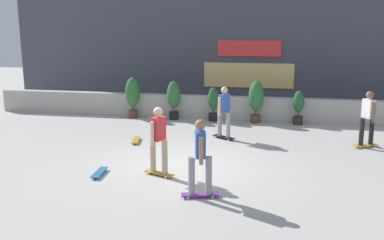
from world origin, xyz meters
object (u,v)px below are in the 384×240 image
object	(u,v)px
potted_plant_0	(133,94)
potted_plant_4	(298,106)
potted_plant_1	(174,97)
skateboard_near_camera	(136,140)
skateboard_aside	(99,172)
potted_plant_3	(256,98)
skater_far_left	(224,110)
skater_by_wall_right	(368,116)
skater_mid_plaza	(200,155)
skater_by_wall_left	(158,138)
potted_plant_2	(213,102)

from	to	relation	value
potted_plant_0	potted_plant_4	distance (m)	6.36
potted_plant_0	potted_plant_1	xyz separation A→B (m)	(1.65, 0.00, -0.07)
skateboard_near_camera	skateboard_aside	xyz separation A→B (m)	(0.08, -3.11, 0.00)
potted_plant_3	potted_plant_4	world-z (taller)	potted_plant_3
potted_plant_3	skater_far_left	xyz separation A→B (m)	(-0.89, -2.61, 0.01)
potted_plant_3	skateboard_near_camera	xyz separation A→B (m)	(-3.55, -3.51, -0.87)
skateboard_near_camera	skater_by_wall_right	bearing A→B (deg)	6.07
skater_mid_plaza	potted_plant_0	bearing A→B (deg)	117.95
potted_plant_4	skater_far_left	world-z (taller)	skater_far_left
potted_plant_0	skater_by_wall_left	world-z (taller)	skater_by_wall_left
potted_plant_2	skateboard_near_camera	distance (m)	4.06
skater_by_wall_left	potted_plant_2	bearing A→B (deg)	86.33
potted_plant_0	skater_mid_plaza	size ratio (longest dim) A/B	0.94
potted_plant_1	skater_mid_plaza	xyz separation A→B (m)	(2.36, -7.55, 0.07)
potted_plant_3	potted_plant_4	size ratio (longest dim) A/B	1.27
potted_plant_1	potted_plant_2	xyz separation A→B (m)	(1.55, 0.00, -0.15)
skater_by_wall_right	potted_plant_4	bearing A→B (deg)	123.96
skateboard_near_camera	potted_plant_4	bearing A→B (deg)	34.53
potted_plant_0	skater_far_left	bearing A→B (deg)	-33.65
skateboard_aside	skater_by_wall_right	bearing A→B (deg)	29.22
potted_plant_2	potted_plant_3	size ratio (longest dim) A/B	0.82
potted_plant_2	potted_plant_3	bearing A→B (deg)	-0.00
potted_plant_2	skater_far_left	world-z (taller)	skater_far_left
potted_plant_1	skateboard_aside	world-z (taller)	potted_plant_1
potted_plant_2	skater_by_wall_left	world-z (taller)	skater_by_wall_left
potted_plant_0	potted_plant_2	size ratio (longest dim) A/B	1.23
skater_by_wall_left	skateboard_near_camera	size ratio (longest dim) A/B	2.06
potted_plant_3	skater_by_wall_left	bearing A→B (deg)	-107.53
skater_by_wall_left	skateboard_near_camera	bearing A→B (deg)	117.96
skater_mid_plaza	skateboard_aside	bearing A→B (deg)	160.61
skater_mid_plaza	skater_by_wall_left	world-z (taller)	same
potted_plant_2	potted_plant_0	bearing A→B (deg)	-180.00
skater_far_left	skater_by_wall_left	bearing A→B (deg)	-106.63
skater_by_wall_left	skater_by_wall_right	world-z (taller)	same
potted_plant_1	potted_plant_2	distance (m)	1.56
skater_by_wall_left	skateboard_near_camera	world-z (taller)	skater_by_wall_left
skateboard_aside	potted_plant_2	bearing A→B (deg)	74.30
potted_plant_2	skateboard_aside	bearing A→B (deg)	-105.70
skater_far_left	skater_by_wall_right	distance (m)	4.30
skater_mid_plaza	skater_by_wall_right	bearing A→B (deg)	48.62
potted_plant_0	skater_far_left	world-z (taller)	skater_far_left
potted_plant_0	potted_plant_4	world-z (taller)	potted_plant_0
potted_plant_0	skateboard_near_camera	xyz separation A→B (m)	(1.26, -3.51, -0.87)
potted_plant_4	skateboard_near_camera	distance (m)	6.22
potted_plant_1	potted_plant_4	xyz separation A→B (m)	(4.71, 0.00, -0.18)
potted_plant_0	skateboard_near_camera	distance (m)	3.83
potted_plant_0	skater_far_left	xyz separation A→B (m)	(3.92, -2.61, 0.01)
potted_plant_3	potted_plant_0	bearing A→B (deg)	180.00
potted_plant_0	skater_by_wall_right	size ratio (longest dim) A/B	0.94
potted_plant_4	skater_mid_plaza	size ratio (longest dim) A/B	0.74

